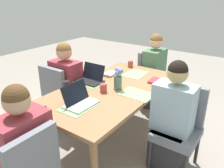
{
  "coord_description": "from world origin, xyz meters",
  "views": [
    {
      "loc": [
        1.96,
        1.38,
        1.79
      ],
      "look_at": [
        0.0,
        0.0,
        0.8
      ],
      "focal_mm": 36.37,
      "sensor_mm": 36.0,
      "label": 1
    }
  ],
  "objects": [
    {
      "name": "ground_plane",
      "position": [
        0.0,
        0.0,
        0.0
      ],
      "size": [
        10.0,
        10.0,
        0.0
      ],
      "primitive_type": "plane",
      "color": "gray"
    },
    {
      "name": "coffee_mug_near_right",
      "position": [
        0.36,
        -0.27,
        0.79
      ],
      "size": [
        0.07,
        0.07,
        0.09
      ],
      "primitive_type": "cylinder",
      "color": "#AD3D38",
      "rests_on": "dining_table"
    },
    {
      "name": "placemat_head_right_left_far",
      "position": [
        0.56,
        0.0,
        0.75
      ],
      "size": [
        0.36,
        0.27,
        0.0
      ],
      "primitive_type": "cube",
      "rotation": [
        0.0,
        0.0,
        3.16
      ],
      "color": "#7FAD70",
      "rests_on": "dining_table"
    },
    {
      "name": "chair_head_left_left_near",
      "position": [
        -1.25,
        -0.1,
        0.5
      ],
      "size": [
        0.44,
        0.44,
        0.9
      ],
      "color": "slate",
      "rests_on": "ground_plane"
    },
    {
      "name": "coffee_mug_near_left",
      "position": [
        0.15,
        -0.01,
        0.8
      ],
      "size": [
        0.08,
        0.08,
        0.1
      ],
      "primitive_type": "cylinder",
      "color": "#AD3D38",
      "rests_on": "dining_table"
    },
    {
      "name": "person_far_right_near",
      "position": [
        -0.04,
        0.73,
        0.53
      ],
      "size": [
        0.36,
        0.4,
        1.19
      ],
      "color": "#2D2D33",
      "rests_on": "ground_plane"
    },
    {
      "name": "dining_table",
      "position": [
        0.0,
        0.0,
        0.66
      ],
      "size": [
        1.81,
        0.96,
        0.75
      ],
      "color": "olive",
      "rests_on": "ground_plane"
    },
    {
      "name": "book_red_cover",
      "position": [
        -0.47,
        0.33,
        0.76
      ],
      "size": [
        0.21,
        0.16,
        0.03
      ],
      "primitive_type": "cube",
      "rotation": [
        0.0,
        0.0,
        0.09
      ],
      "color": "#B73338",
      "rests_on": "dining_table"
    },
    {
      "name": "placemat_head_left_left_near",
      "position": [
        -0.56,
        -0.01,
        0.75
      ],
      "size": [
        0.38,
        0.28,
        0.0
      ],
      "primitive_type": "cube",
      "rotation": [
        0.0,
        0.0,
        0.07
      ],
      "color": "#7FAD70",
      "rests_on": "dining_table"
    },
    {
      "name": "placemat_far_right_near",
      "position": [
        -0.02,
        0.32,
        0.75
      ],
      "size": [
        0.27,
        0.37,
        0.0
      ],
      "primitive_type": "cube",
      "rotation": [
        0.0,
        0.0,
        -1.61
      ],
      "color": "#7FAD70",
      "rests_on": "dining_table"
    },
    {
      "name": "coffee_mug_centre_left",
      "position": [
        0.34,
        -0.39,
        0.8
      ],
      "size": [
        0.08,
        0.08,
        0.1
      ],
      "primitive_type": "cylinder",
      "color": "#232328",
      "rests_on": "dining_table"
    },
    {
      "name": "person_near_left_mid",
      "position": [
        0.03,
        -0.72,
        0.53
      ],
      "size": [
        0.36,
        0.4,
        1.19
      ],
      "color": "#2D2D33",
      "rests_on": "ground_plane"
    },
    {
      "name": "placemat_near_left_mid",
      "position": [
        0.01,
        -0.32,
        0.75
      ],
      "size": [
        0.29,
        0.38,
        0.0
      ],
      "primitive_type": "cube",
      "rotation": [
        0.0,
        0.0,
        1.49
      ],
      "color": "#7FAD70",
      "rests_on": "dining_table"
    },
    {
      "name": "coffee_mug_centre_right",
      "position": [
        -0.78,
        -0.22,
        0.79
      ],
      "size": [
        0.07,
        0.07,
        0.09
      ],
      "primitive_type": "cylinder",
      "color": "#AD3D38",
      "rests_on": "dining_table"
    },
    {
      "name": "laptop_head_right_left_far",
      "position": [
        0.52,
        -0.02,
        0.79
      ],
      "size": [
        0.32,
        0.22,
        0.21
      ],
      "color": "silver",
      "rests_on": "dining_table"
    },
    {
      "name": "phone_black",
      "position": [
        0.82,
        -0.27,
        0.75
      ],
      "size": [
        0.17,
        0.13,
        0.01
      ],
      "primitive_type": "cube",
      "rotation": [
        0.0,
        0.0,
        2.67
      ],
      "color": "black",
      "rests_on": "dining_table"
    },
    {
      "name": "person_head_left_left_near",
      "position": [
        -1.19,
        -0.03,
        0.53
      ],
      "size": [
        0.4,
        0.36,
        1.19
      ],
      "color": "#2D2D33",
      "rests_on": "ground_plane"
    },
    {
      "name": "flower_vase",
      "position": [
        -0.01,
        0.08,
        0.87
      ],
      "size": [
        0.1,
        0.11,
        0.26
      ],
      "color": "#4C6B60",
      "rests_on": "dining_table"
    },
    {
      "name": "laptop_near_left_mid",
      "position": [
        -0.01,
        -0.33,
        0.79
      ],
      "size": [
        0.22,
        0.32,
        0.21
      ],
      "color": "black",
      "rests_on": "dining_table"
    },
    {
      "name": "person_head_right_left_far",
      "position": [
        1.18,
        0.01,
        0.53
      ],
      "size": [
        0.4,
        0.36,
        1.19
      ],
      "color": "#2D2D33",
      "rests_on": "ground_plane"
    },
    {
      "name": "book_blue_cover",
      "position": [
        -0.35,
        -0.27,
        0.76
      ],
      "size": [
        0.2,
        0.15,
        0.03
      ],
      "primitive_type": "cube",
      "rotation": [
        0.0,
        0.0,
        0.03
      ],
      "color": "#B2A38E",
      "rests_on": "dining_table"
    },
    {
      "name": "chair_near_left_mid",
      "position": [
        0.1,
        -0.78,
        0.5
      ],
      "size": [
        0.44,
        0.44,
        0.9
      ],
      "color": "slate",
      "rests_on": "ground_plane"
    },
    {
      "name": "chair_far_right_near",
      "position": [
        -0.11,
        0.79,
        0.5
      ],
      "size": [
        0.44,
        0.44,
        0.9
      ],
      "color": "slate",
      "rests_on": "ground_plane"
    }
  ]
}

